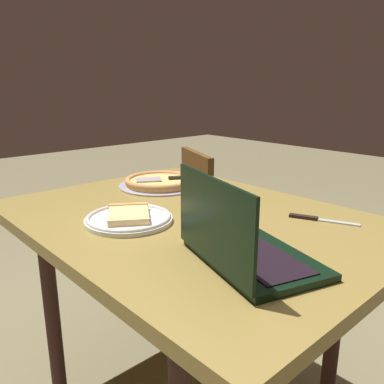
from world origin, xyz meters
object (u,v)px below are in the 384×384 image
Objects in this scene: laptop at (242,246)px; table_knife at (316,219)px; pizza_tray at (160,182)px; chair_near at (175,210)px; pizza_plate at (129,218)px; dining_table at (191,239)px.

laptop reaches higher than table_knife.
chair_near is at bearing -45.69° from pizza_tray.
pizza_tray is (0.29, -0.34, 0.00)m from pizza_plate.
laptop is 1.91× the size of table_knife.
pizza_plate is at bearing 129.84° from pizza_tray.
table_knife is at bearing -130.88° from pizza_plate.
pizza_tray is 1.68× the size of table_knife.
pizza_plate is at bearing 132.38° from chair_near.
laptop reaches higher than pizza_tray.
pizza_tray reaches higher than dining_table.
laptop reaches higher than dining_table.
dining_table is 0.39m from laptop.
pizza_tray is at bearing -23.65° from laptop.
pizza_tray is 0.68m from table_knife.
pizza_tray is 0.67m from chair_near.
pizza_plate is at bearing 49.12° from table_knife.
table_knife is (0.04, -0.41, -0.04)m from laptop.
chair_near is (1.13, -0.74, -0.35)m from laptop.
dining_table is 0.42m from pizza_tray.
table_knife is 0.25× the size of chair_near.
dining_table is 0.22m from pizza_plate.
pizza_plate is at bearing 4.26° from laptop.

